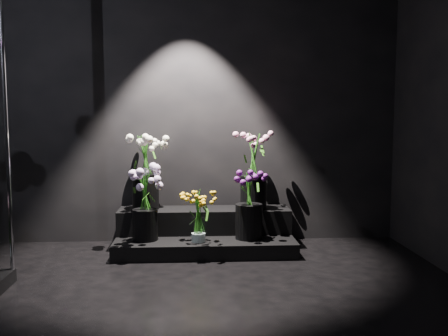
{
  "coord_description": "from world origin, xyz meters",
  "views": [
    {
      "loc": [
        -0.01,
        -2.96,
        1.25
      ],
      "look_at": [
        0.23,
        1.2,
        0.82
      ],
      "focal_mm": 40.0,
      "sensor_mm": 36.0,
      "label": 1
    }
  ],
  "objects": [
    {
      "name": "display_riser",
      "position": [
        0.07,
        1.67,
        0.15
      ],
      "size": [
        1.64,
        0.73,
        0.36
      ],
      "color": "black",
      "rests_on": "floor"
    },
    {
      "name": "bouquet_orange_bells",
      "position": [
        0.01,
        1.39,
        0.39
      ],
      "size": [
        0.38,
        0.38,
        0.49
      ],
      "rotation": [
        0.0,
        0.0,
        -0.42
      ],
      "color": "white",
      "rests_on": "display_riser"
    },
    {
      "name": "bouquet_cream_roses",
      "position": [
        -0.49,
        1.79,
        0.78
      ],
      "size": [
        0.53,
        0.53,
        0.7
      ],
      "rotation": [
        0.0,
        0.0,
        -0.38
      ],
      "color": "black",
      "rests_on": "display_riser"
    },
    {
      "name": "wall_back",
      "position": [
        0.0,
        2.0,
        1.4
      ],
      "size": [
        4.0,
        0.0,
        4.0
      ],
      "primitive_type": "plane",
      "rotation": [
        1.57,
        0.0,
        0.0
      ],
      "color": "black",
      "rests_on": "floor"
    },
    {
      "name": "bouquet_pink_roses",
      "position": [
        0.55,
        1.74,
        0.78
      ],
      "size": [
        0.42,
        0.42,
        0.76
      ],
      "rotation": [
        0.0,
        0.0,
        -0.32
      ],
      "color": "black",
      "rests_on": "display_riser"
    },
    {
      "name": "bouquet_purple",
      "position": [
        0.47,
        1.49,
        0.48
      ],
      "size": [
        0.35,
        0.35,
        0.64
      ],
      "rotation": [
        0.0,
        0.0,
        -0.17
      ],
      "color": "black",
      "rests_on": "display_riser"
    },
    {
      "name": "floor",
      "position": [
        0.0,
        0.0,
        0.0
      ],
      "size": [
        4.0,
        4.0,
        0.0
      ],
      "primitive_type": "plane",
      "color": "black",
      "rests_on": "ground"
    },
    {
      "name": "wall_front",
      "position": [
        0.0,
        -2.0,
        1.4
      ],
      "size": [
        4.0,
        0.0,
        4.0
      ],
      "primitive_type": "plane",
      "rotation": [
        -1.57,
        0.0,
        0.0
      ],
      "color": "black",
      "rests_on": "floor"
    },
    {
      "name": "bouquet_lilac",
      "position": [
        -0.46,
        1.48,
        0.5
      ],
      "size": [
        0.41,
        0.41,
        0.64
      ],
      "rotation": [
        0.0,
        0.0,
        0.23
      ],
      "color": "black",
      "rests_on": "display_riser"
    }
  ]
}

